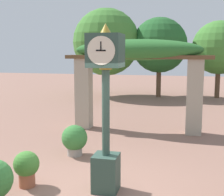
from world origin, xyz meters
The scene contains 6 objects.
ground_plane centered at (0.00, 0.00, 0.00)m, with size 60.00×60.00×0.00m, color #8E6656.
pedestal_clock centered at (0.16, 0.19, 1.75)m, with size 0.61×0.66×3.21m.
pergola centered at (0.00, 4.95, 2.34)m, with size 4.89×1.11×3.10m.
potted_plant_near_right centered at (-1.17, 2.02, 0.44)m, with size 0.67×0.67×0.81m.
potted_plant_far_right centered at (-1.44, 0.00, 0.41)m, with size 0.52×0.52×0.73m.
tree_line centered at (-0.72, 13.09, 3.11)m, with size 9.97×4.51×5.21m.
Camera 1 is at (1.62, -5.41, 2.70)m, focal length 50.00 mm.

